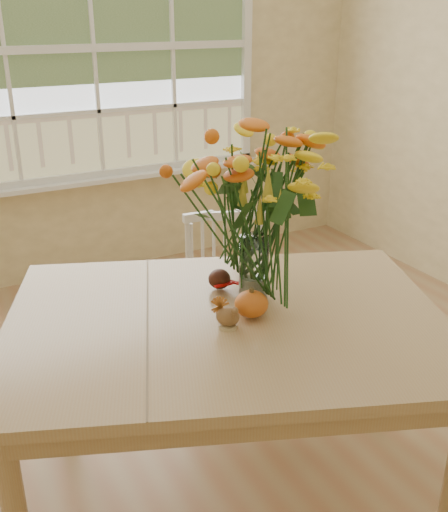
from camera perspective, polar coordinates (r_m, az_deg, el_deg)
floor at (r=2.77m, az=4.21°, el=-17.89°), size 4.00×4.50×0.01m
wall_back at (r=4.20m, az=-12.23°, el=16.11°), size 4.00×0.02×2.70m
window at (r=4.15m, az=-12.29°, el=18.55°), size 2.42×0.12×1.74m
dining_table at (r=2.11m, az=0.26°, el=-8.04°), size 1.79×1.55×0.81m
windsor_chair at (r=2.95m, az=0.27°, el=-3.63°), size 0.51×0.50×0.86m
flower_vase at (r=2.06m, az=2.98°, el=4.91°), size 0.50×0.50×0.60m
pumpkin at (r=2.05m, az=2.62°, el=-4.70°), size 0.12×0.12×0.09m
turkey_figurine at (r=1.98m, az=0.37°, el=-5.82°), size 0.10×0.10×0.10m
dark_gourd at (r=2.25m, az=-0.44°, el=-2.30°), size 0.13×0.12×0.08m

